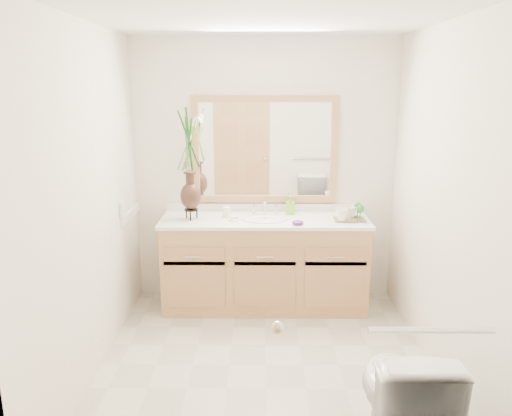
{
  "coord_description": "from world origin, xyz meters",
  "views": [
    {
      "loc": [
        -0.05,
        -3.24,
        2.0
      ],
      "look_at": [
        -0.08,
        0.65,
        1.02
      ],
      "focal_mm": 35.0,
      "sensor_mm": 36.0,
      "label": 1
    }
  ],
  "objects_px": {
    "toilet": "(400,399)",
    "soap_bottle": "(290,206)",
    "tray": "(350,219)",
    "tumbler": "(227,212)",
    "flower_vase": "(189,152)"
  },
  "relations": [
    {
      "from": "toilet",
      "to": "soap_bottle",
      "type": "xyz_separation_m",
      "value": [
        -0.47,
        2.09,
        0.54
      ]
    },
    {
      "from": "soap_bottle",
      "to": "flower_vase",
      "type": "bearing_deg",
      "value": -170.58
    },
    {
      "from": "toilet",
      "to": "soap_bottle",
      "type": "relative_size",
      "value": 4.83
    },
    {
      "from": "soap_bottle",
      "to": "tumbler",
      "type": "bearing_deg",
      "value": -171.6
    },
    {
      "from": "soap_bottle",
      "to": "tray",
      "type": "distance_m",
      "value": 0.55
    },
    {
      "from": "toilet",
      "to": "tray",
      "type": "xyz_separation_m",
      "value": [
        0.04,
        1.89,
        0.47
      ]
    },
    {
      "from": "soap_bottle",
      "to": "toilet",
      "type": "bearing_deg",
      "value": -79.17
    },
    {
      "from": "flower_vase",
      "to": "toilet",
      "type": "bearing_deg",
      "value": -54.86
    },
    {
      "from": "tumbler",
      "to": "soap_bottle",
      "type": "relative_size",
      "value": 0.58
    },
    {
      "from": "toilet",
      "to": "tray",
      "type": "bearing_deg",
      "value": -91.28
    },
    {
      "from": "flower_vase",
      "to": "tray",
      "type": "relative_size",
      "value": 3.31
    },
    {
      "from": "toilet",
      "to": "flower_vase",
      "type": "relative_size",
      "value": 0.86
    },
    {
      "from": "tumbler",
      "to": "tray",
      "type": "xyz_separation_m",
      "value": [
        1.08,
        -0.1,
        -0.04
      ]
    },
    {
      "from": "flower_vase",
      "to": "tumbler",
      "type": "height_order",
      "value": "flower_vase"
    },
    {
      "from": "tumbler",
      "to": "tray",
      "type": "distance_m",
      "value": 1.09
    }
  ]
}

